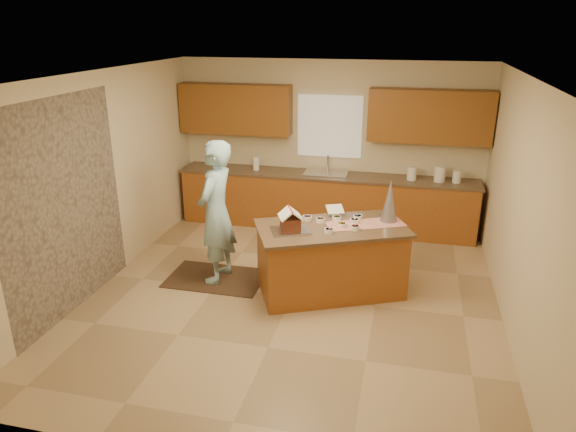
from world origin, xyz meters
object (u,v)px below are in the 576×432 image
object	(u,v)px
boy	(216,212)
gingerbread_house	(290,222)
island_base	(331,261)
tinsel_tree	(390,201)

from	to	relation	value
boy	gingerbread_house	distance (m)	1.07
island_base	boy	distance (m)	1.59
tinsel_tree	boy	distance (m)	2.20
tinsel_tree	boy	xyz separation A→B (m)	(-2.16, -0.37, -0.20)
island_base	tinsel_tree	distance (m)	1.05
island_base	gingerbread_house	bearing A→B (deg)	-174.81
boy	island_base	bearing A→B (deg)	95.43
tinsel_tree	gingerbread_house	distance (m)	1.29
boy	gingerbread_house	world-z (taller)	boy
island_base	gingerbread_house	distance (m)	0.79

